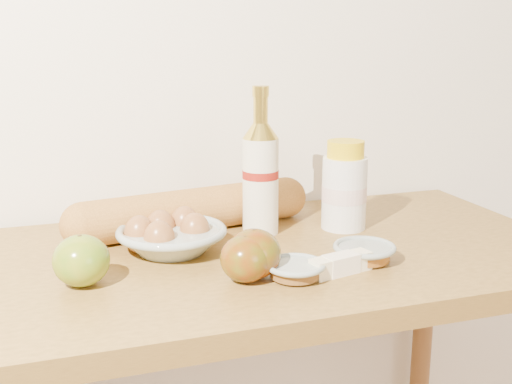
# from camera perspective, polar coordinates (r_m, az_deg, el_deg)

# --- Properties ---
(back_wall) EXTENTS (3.50, 0.02, 2.60)m
(back_wall) POSITION_cam_1_polar(r_m,az_deg,el_deg) (1.43, -4.72, 14.38)
(back_wall) COLOR #EFE5D0
(back_wall) RESTS_ON ground
(table) EXTENTS (1.20, 0.60, 0.90)m
(table) POSITION_cam_1_polar(r_m,az_deg,el_deg) (1.23, -0.45, -10.77)
(table) COLOR olive
(table) RESTS_ON ground
(bourbon_bottle) EXTENTS (0.09, 0.09, 0.29)m
(bourbon_bottle) POSITION_cam_1_polar(r_m,az_deg,el_deg) (1.26, 0.40, 1.52)
(bourbon_bottle) COLOR beige
(bourbon_bottle) RESTS_ON table
(cream_bottle) EXTENTS (0.10, 0.10, 0.18)m
(cream_bottle) POSITION_cam_1_polar(r_m,az_deg,el_deg) (1.31, 7.86, 0.35)
(cream_bottle) COLOR white
(cream_bottle) RESTS_ON table
(egg_bowl) EXTENTS (0.26, 0.26, 0.07)m
(egg_bowl) POSITION_cam_1_polar(r_m,az_deg,el_deg) (1.18, -7.61, -3.89)
(egg_bowl) COLOR #96A49F
(egg_bowl) RESTS_ON table
(baguette) EXTENTS (0.53, 0.17, 0.09)m
(baguette) POSITION_cam_1_polar(r_m,az_deg,el_deg) (1.29, -5.68, -1.61)
(baguette) COLOR #C0843A
(baguette) RESTS_ON table
(apple_yellowgreen) EXTENTS (0.11, 0.11, 0.08)m
(apple_yellowgreen) POSITION_cam_1_polar(r_m,az_deg,el_deg) (1.05, -15.27, -5.90)
(apple_yellowgreen) COLOR olive
(apple_yellowgreen) RESTS_ON table
(apple_redgreen_front) EXTENTS (0.10, 0.10, 0.08)m
(apple_redgreen_front) POSITION_cam_1_polar(r_m,az_deg,el_deg) (1.05, -0.19, -5.51)
(apple_redgreen_front) COLOR maroon
(apple_redgreen_front) RESTS_ON table
(apple_redgreen_right) EXTENTS (0.10, 0.10, 0.08)m
(apple_redgreen_right) POSITION_cam_1_polar(r_m,az_deg,el_deg) (1.03, -0.91, -5.94)
(apple_redgreen_right) COLOR maroon
(apple_redgreen_right) RESTS_ON table
(sugar_bowl) EXTENTS (0.11, 0.11, 0.03)m
(sugar_bowl) POSITION_cam_1_polar(r_m,az_deg,el_deg) (1.05, 3.51, -6.94)
(sugar_bowl) COLOR #919E99
(sugar_bowl) RESTS_ON table
(syrup_bowl) EXTENTS (0.14, 0.14, 0.03)m
(syrup_bowl) POSITION_cam_1_polar(r_m,az_deg,el_deg) (1.14, 9.60, -5.33)
(syrup_bowl) COLOR gray
(syrup_bowl) RESTS_ON table
(butter_stick) EXTENTS (0.12, 0.06, 0.03)m
(butter_stick) POSITION_cam_1_polar(r_m,az_deg,el_deg) (1.08, 7.55, -6.39)
(butter_stick) COLOR #F1E5BA
(butter_stick) RESTS_ON table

